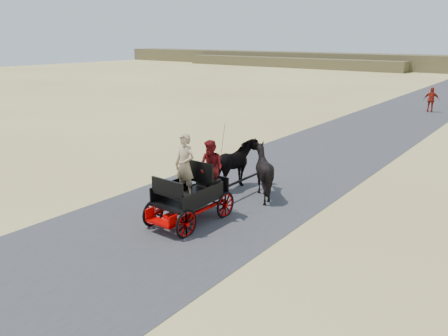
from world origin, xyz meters
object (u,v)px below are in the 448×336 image
Objects in this scene: carriage at (190,209)px; pedestrian at (431,100)px; horse_left at (236,166)px; horse_right at (263,171)px.

carriage is 1.39× the size of pedestrian.
pedestrian is (1.40, 21.28, 0.02)m from horse_left.
pedestrian is (0.85, 24.28, 0.50)m from carriage.
horse_left reaches higher than carriage.
horse_left is 1.18× the size of horse_right.
horse_right is (1.10, 0.00, 0.00)m from horse_left.
horse_right is at bearing 80.07° from pedestrian.
horse_right is 0.98× the size of pedestrian.
horse_right is (0.55, 3.00, 0.49)m from carriage.
horse_left is at bearing 0.00° from horse_right.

